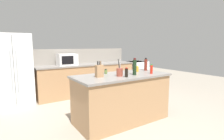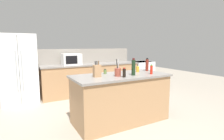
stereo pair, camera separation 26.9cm
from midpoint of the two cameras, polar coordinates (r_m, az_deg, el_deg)
ground_plane at (r=3.68m, az=4.93°, el=-16.13°), size 14.00×14.00×0.00m
back_counter_run at (r=5.54m, az=-5.17°, el=-2.78°), size 3.09×0.66×0.94m
wall_backsplash at (r=5.74m, az=-6.53°, el=4.61°), size 3.05×0.03×0.46m
kitchen_island at (r=3.52m, az=5.02°, el=-9.10°), size 1.89×0.89×0.94m
refrigerator at (r=5.07m, az=-26.79°, el=0.26°), size 0.86×0.75×1.79m
range_oven at (r=6.57m, az=10.71°, el=-1.23°), size 0.76×0.65×0.92m
microwave at (r=5.23m, az=-11.68°, el=3.44°), size 0.54×0.39×0.33m
knife_block at (r=3.14m, az=-2.49°, el=-0.26°), size 0.13×0.10×0.29m
utensil_crock at (r=3.23m, az=4.29°, el=-0.62°), size 0.12×0.12×0.32m
soy_sauce_bottle at (r=3.14m, az=6.47°, el=-0.90°), size 0.06×0.06×0.17m
honey_jar at (r=3.81m, az=10.37°, el=0.23°), size 0.07×0.07×0.12m
vinegar_bottle at (r=4.01m, az=13.27°, el=1.65°), size 0.07×0.07×0.29m
spice_jar_oregano at (r=3.50m, az=-0.08°, el=-0.53°), size 0.06×0.06×0.10m
hot_sauce_bottle at (r=3.58m, az=14.85°, el=0.12°), size 0.05×0.05×0.19m
wine_bottle at (r=3.36m, az=9.31°, el=0.89°), size 0.07×0.07×0.33m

